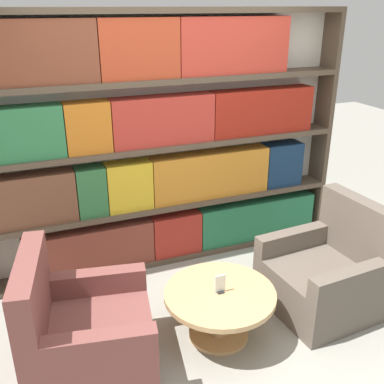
# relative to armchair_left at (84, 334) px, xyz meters

# --- Properties ---
(ground_plane) EXTENTS (14.00, 14.00, 0.00)m
(ground_plane) POSITION_rel_armchair_left_xyz_m (1.06, -0.24, -0.29)
(ground_plane) COLOR gray
(bookshelf) EXTENTS (3.37, 0.30, 2.33)m
(bookshelf) POSITION_rel_armchair_left_xyz_m (1.00, 1.23, 0.86)
(bookshelf) COLOR silver
(bookshelf) RESTS_ON ground_plane
(armchair_left) EXTENTS (0.95, 0.94, 0.90)m
(armchair_left) POSITION_rel_armchair_left_xyz_m (0.00, 0.00, 0.00)
(armchair_left) COLOR brown
(armchair_left) RESTS_ON ground_plane
(armchair_right) EXTENTS (0.87, 0.86, 0.90)m
(armchair_right) POSITION_rel_armchair_left_xyz_m (1.99, -0.01, 0.00)
(armchair_right) COLOR brown
(armchair_right) RESTS_ON ground_plane
(coffee_table) EXTENTS (0.83, 0.83, 0.40)m
(coffee_table) POSITION_rel_armchair_left_xyz_m (0.99, -0.04, -0.01)
(coffee_table) COLOR tan
(coffee_table) RESTS_ON ground_plane
(table_sign) EXTENTS (0.08, 0.06, 0.14)m
(table_sign) POSITION_rel_armchair_left_xyz_m (0.99, -0.04, 0.17)
(table_sign) COLOR black
(table_sign) RESTS_ON coffee_table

